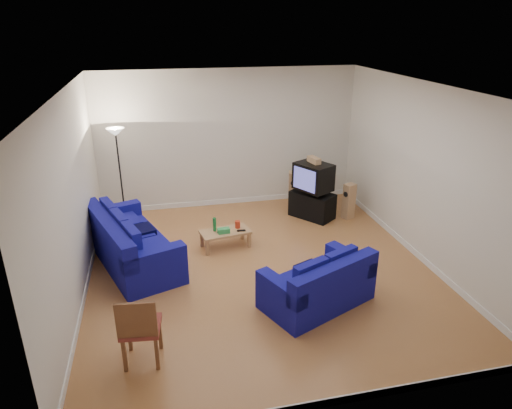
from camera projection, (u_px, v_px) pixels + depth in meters
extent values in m
cube|color=brown|center=(261.00, 269.00, 8.24)|extent=(6.00, 6.50, 0.01)
cube|color=white|center=(262.00, 88.00, 7.03)|extent=(6.00, 6.50, 0.01)
cube|color=silver|center=(229.00, 139.00, 10.57)|extent=(6.00, 0.01, 3.20)
cube|color=silver|center=(334.00, 290.00, 4.70)|extent=(6.00, 0.01, 3.20)
cube|color=silver|center=(72.00, 200.00, 7.03)|extent=(0.01, 6.50, 3.20)
cube|color=silver|center=(422.00, 173.00, 8.25)|extent=(0.01, 6.50, 3.20)
cube|color=white|center=(230.00, 201.00, 11.15)|extent=(6.00, 0.02, 0.12)
cube|color=white|center=(325.00, 403.00, 5.30)|extent=(6.00, 0.02, 0.12)
cube|color=white|center=(87.00, 286.00, 7.61)|extent=(0.02, 6.50, 0.12)
cube|color=white|center=(411.00, 249.00, 8.83)|extent=(0.02, 6.50, 0.12)
cube|color=navy|center=(134.00, 251.00, 8.39)|extent=(1.84, 2.69, 0.47)
cube|color=navy|center=(108.00, 233.00, 8.00)|extent=(1.07, 2.41, 0.48)
cube|color=navy|center=(114.00, 212.00, 9.12)|extent=(1.09, 0.60, 0.27)
cube|color=navy|center=(154.00, 258.00, 7.38)|extent=(1.09, 0.60, 0.27)
cube|color=black|center=(141.00, 231.00, 8.34)|extent=(0.58, 0.58, 0.13)
cube|color=navy|center=(316.00, 291.00, 7.19)|extent=(1.94, 1.55, 0.42)
cube|color=navy|center=(335.00, 278.00, 6.76)|extent=(1.64, 0.89, 0.43)
cube|color=navy|center=(281.00, 289.00, 6.66)|extent=(0.58, 0.96, 0.24)
cube|color=navy|center=(350.00, 259.00, 7.48)|extent=(0.58, 0.96, 0.24)
cube|color=black|center=(311.00, 270.00, 7.19)|extent=(0.53, 0.53, 0.12)
cube|color=tan|center=(225.00, 232.00, 8.92)|extent=(1.02, 0.64, 0.05)
cube|color=tan|center=(207.00, 248.00, 8.67)|extent=(0.07, 0.07, 0.30)
cube|color=tan|center=(202.00, 240.00, 8.99)|extent=(0.07, 0.07, 0.30)
cube|color=tan|center=(249.00, 240.00, 8.98)|extent=(0.07, 0.07, 0.30)
cube|color=tan|center=(242.00, 233.00, 9.30)|extent=(0.07, 0.07, 0.30)
cylinder|color=#197233|center=(215.00, 224.00, 8.86)|extent=(0.07, 0.07, 0.28)
cube|color=green|center=(224.00, 231.00, 8.81)|extent=(0.24, 0.14, 0.10)
cylinder|color=red|center=(238.00, 224.00, 9.02)|extent=(0.11, 0.11, 0.14)
cube|color=black|center=(241.00, 231.00, 8.90)|extent=(0.17, 0.06, 0.02)
cube|color=black|center=(312.00, 205.00, 10.30)|extent=(1.00, 1.08, 0.58)
cube|color=black|center=(314.00, 190.00, 10.22)|extent=(0.50, 0.54, 0.10)
cube|color=black|center=(313.00, 177.00, 9.99)|extent=(0.86, 0.95, 0.59)
cube|color=#40408D|center=(304.00, 180.00, 9.81)|extent=(0.31, 0.55, 0.48)
cube|color=tan|center=(314.00, 160.00, 9.92)|extent=(0.22, 0.38, 0.13)
cube|color=tan|center=(293.00, 190.00, 10.81)|extent=(0.26, 0.30, 0.87)
cylinder|color=black|center=(293.00, 183.00, 10.60)|extent=(0.13, 0.05, 0.13)
cube|color=tan|center=(349.00, 201.00, 10.20)|extent=(0.29, 0.27, 0.81)
cylinder|color=black|center=(346.00, 194.00, 10.06)|extent=(0.06, 0.12, 0.12)
cylinder|color=black|center=(126.00, 223.00, 10.03)|extent=(0.27, 0.27, 0.03)
cylinder|color=black|center=(121.00, 180.00, 9.65)|extent=(0.03, 0.03, 2.00)
cone|color=white|center=(115.00, 132.00, 9.26)|extent=(0.37, 0.37, 0.16)
cube|color=brown|center=(124.00, 355.00, 5.77)|extent=(0.05, 0.05, 0.50)
cube|color=brown|center=(129.00, 335.00, 6.14)|extent=(0.05, 0.05, 0.50)
cube|color=brown|center=(157.00, 353.00, 5.80)|extent=(0.05, 0.05, 0.50)
cube|color=brown|center=(160.00, 333.00, 6.18)|extent=(0.05, 0.05, 0.50)
cube|color=maroon|center=(141.00, 327.00, 5.87)|extent=(0.55, 0.55, 0.07)
cube|color=brown|center=(136.00, 320.00, 5.56)|extent=(0.50, 0.11, 0.50)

